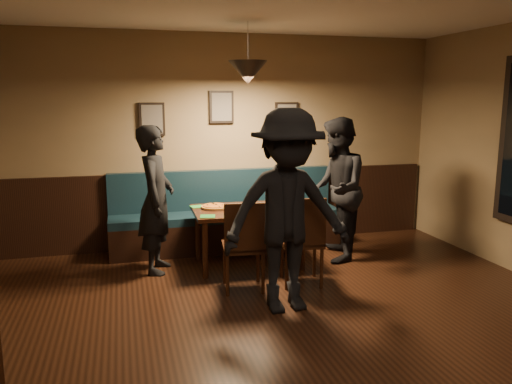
# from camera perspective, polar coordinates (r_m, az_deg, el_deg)

# --- Properties ---
(floor) EXTENTS (7.00, 7.00, 0.00)m
(floor) POSITION_cam_1_polar(r_m,az_deg,el_deg) (3.95, 6.76, -19.45)
(floor) COLOR black
(floor) RESTS_ON ground
(wall_back) EXTENTS (6.00, 0.00, 6.00)m
(wall_back) POSITION_cam_1_polar(r_m,az_deg,el_deg) (6.82, -3.90, 5.72)
(wall_back) COLOR #8C704F
(wall_back) RESTS_ON ground
(wainscot) EXTENTS (5.88, 0.06, 1.00)m
(wainscot) POSITION_cam_1_polar(r_m,az_deg,el_deg) (6.92, -3.76, -1.74)
(wainscot) COLOR black
(wainscot) RESTS_ON ground
(booth_bench) EXTENTS (3.00, 0.60, 1.00)m
(booth_bench) POSITION_cam_1_polar(r_m,az_deg,el_deg) (6.67, -3.31, -2.22)
(booth_bench) COLOR #0F232D
(booth_bench) RESTS_ON ground
(picture_left) EXTENTS (0.32, 0.04, 0.42)m
(picture_left) POSITION_cam_1_polar(r_m,az_deg,el_deg) (6.66, -11.58, 8.00)
(picture_left) COLOR black
(picture_left) RESTS_ON wall_back
(picture_center) EXTENTS (0.32, 0.04, 0.42)m
(picture_center) POSITION_cam_1_polar(r_m,az_deg,el_deg) (6.77, -3.90, 9.50)
(picture_center) COLOR black
(picture_center) RESTS_ON wall_back
(picture_right) EXTENTS (0.32, 0.04, 0.42)m
(picture_right) POSITION_cam_1_polar(r_m,az_deg,el_deg) (7.00, 3.44, 8.31)
(picture_right) COLOR black
(picture_right) RESTS_ON wall_back
(pendant_lamp) EXTENTS (0.44, 0.44, 0.25)m
(pendant_lamp) POSITION_cam_1_polar(r_m,az_deg,el_deg) (5.83, -0.91, 13.29)
(pendant_lamp) COLOR black
(pendant_lamp) RESTS_ON ceiling
(dining_table) EXTENTS (1.30, 0.86, 0.69)m
(dining_table) POSITION_cam_1_polar(r_m,az_deg,el_deg) (6.05, -0.86, -5.06)
(dining_table) COLOR black
(dining_table) RESTS_ON floor
(chair_near_left) EXTENTS (0.47, 0.47, 0.95)m
(chair_near_left) POSITION_cam_1_polar(r_m,az_deg,el_deg) (5.28, -1.44, -5.92)
(chair_near_left) COLOR black
(chair_near_left) RESTS_ON floor
(chair_near_right) EXTENTS (0.49, 0.49, 0.97)m
(chair_near_right) POSITION_cam_1_polar(r_m,az_deg,el_deg) (5.45, 5.13, -5.33)
(chair_near_right) COLOR black
(chair_near_right) RESTS_ON floor
(diner_left) EXTENTS (0.53, 0.69, 1.68)m
(diner_left) POSITION_cam_1_polar(r_m,az_deg,el_deg) (5.84, -11.15, -0.84)
(diner_left) COLOR black
(diner_left) RESTS_ON floor
(diner_right) EXTENTS (0.91, 1.02, 1.75)m
(diner_right) POSITION_cam_1_polar(r_m,az_deg,el_deg) (6.23, 9.02, 0.27)
(diner_right) COLOR black
(diner_right) RESTS_ON floor
(diner_front) EXTENTS (1.25, 0.76, 1.88)m
(diner_front) POSITION_cam_1_polar(r_m,az_deg,el_deg) (4.67, 3.55, -2.22)
(diner_front) COLOR black
(diner_front) RESTS_ON floor
(pizza_a) EXTENTS (0.40, 0.40, 0.04)m
(pizza_a) POSITION_cam_1_polar(r_m,az_deg,el_deg) (6.00, -4.60, -1.65)
(pizza_a) COLOR orange
(pizza_a) RESTS_ON dining_table
(pizza_b) EXTENTS (0.36, 0.36, 0.04)m
(pizza_b) POSITION_cam_1_polar(r_m,az_deg,el_deg) (5.82, -0.30, -2.00)
(pizza_b) COLOR orange
(pizza_b) RESTS_ON dining_table
(pizza_c) EXTENTS (0.33, 0.33, 0.04)m
(pizza_c) POSITION_cam_1_polar(r_m,az_deg,el_deg) (6.25, 2.51, -1.13)
(pizza_c) COLOR orange
(pizza_c) RESTS_ON dining_table
(soda_glass) EXTENTS (0.07, 0.07, 0.15)m
(soda_glass) POSITION_cam_1_polar(r_m,az_deg,el_deg) (5.83, 5.11, -1.47)
(soda_glass) COLOR black
(soda_glass) RESTS_ON dining_table
(tabasco_bottle) EXTENTS (0.03, 0.03, 0.11)m
(tabasco_bottle) POSITION_cam_1_polar(r_m,az_deg,el_deg) (6.10, 4.08, -1.09)
(tabasco_bottle) COLOR #9A0508
(tabasco_bottle) RESTS_ON dining_table
(napkin_a) EXTENTS (0.18, 0.18, 0.01)m
(napkin_a) POSITION_cam_1_polar(r_m,az_deg,el_deg) (6.10, -6.62, -1.63)
(napkin_a) COLOR #217F2B
(napkin_a) RESTS_ON dining_table
(napkin_b) EXTENTS (0.19, 0.19, 0.01)m
(napkin_b) POSITION_cam_1_polar(r_m,az_deg,el_deg) (5.59, -5.45, -2.74)
(napkin_b) COLOR #1B6622
(napkin_b) RESTS_ON dining_table
(cutlery_set) EXTENTS (0.19, 0.05, 0.00)m
(cutlery_set) POSITION_cam_1_polar(r_m,az_deg,el_deg) (5.64, -0.21, -2.59)
(cutlery_set) COLOR #BDBCC1
(cutlery_set) RESTS_ON dining_table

